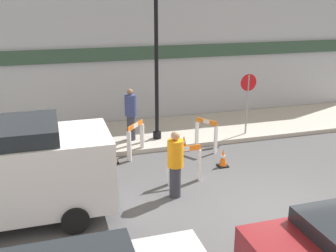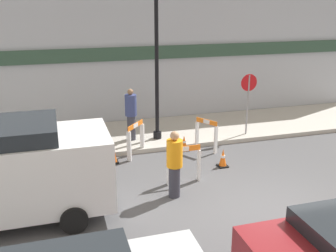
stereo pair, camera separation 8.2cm
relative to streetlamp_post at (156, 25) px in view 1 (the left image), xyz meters
The scene contains 13 objects.
ground_plane 6.84m from the streetlamp_post, 76.00° to the right, with size 60.00×60.00×0.00m, color #4C4C4F.
sidewalk_slab 4.20m from the streetlamp_post, 29.15° to the left, with size 18.00×3.28×0.15m.
storefront_facade 3.06m from the streetlamp_post, 61.38° to the left, with size 18.00×0.22×5.50m.
streetlamp_post is the anchor object (origin of this frame).
stop_sign 4.00m from the streetlamp_post, ahead, with size 0.60×0.06×2.17m.
barricade_0 4.70m from the streetlamp_post, 92.25° to the right, with size 0.95×0.16×1.06m.
barricade_1 3.85m from the streetlamp_post, 41.56° to the right, with size 0.55×0.77×1.07m.
barricade_2 3.67m from the streetlamp_post, 133.32° to the right, with size 0.70×0.77×1.11m.
traffic_cone_0 3.92m from the streetlamp_post, 56.87° to the right, with size 0.30×0.30×0.52m.
traffic_cone_1 4.71m from the streetlamp_post, 62.47° to the right, with size 0.30×0.30×0.56m.
traffic_cone_2 4.26m from the streetlamp_post, 142.14° to the right, with size 0.30×0.30×0.74m.
person_worker 5.02m from the streetlamp_post, 98.76° to the right, with size 0.49×0.49×1.75m.
person_pedestrian 3.02m from the streetlamp_post, behind, with size 0.44×0.44×1.79m.
Camera 1 is at (-4.73, -7.07, 4.82)m, focal length 42.00 mm.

